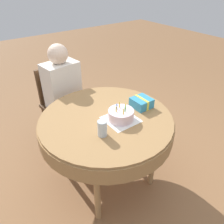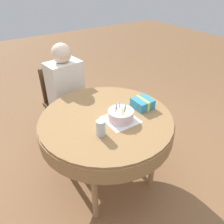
# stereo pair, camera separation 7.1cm
# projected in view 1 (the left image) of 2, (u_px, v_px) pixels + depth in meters

# --- Properties ---
(ground_plane) EXTENTS (12.00, 12.00, 0.00)m
(ground_plane) POSITION_uv_depth(u_px,v_px,m) (107.00, 177.00, 2.24)
(ground_plane) COLOR #8C603D
(dining_table) EXTENTS (1.14, 1.14, 0.75)m
(dining_table) POSITION_uv_depth(u_px,v_px,m) (106.00, 126.00, 1.88)
(dining_table) COLOR #9E7547
(dining_table) RESTS_ON ground_plane
(chair) EXTENTS (0.48, 0.48, 0.89)m
(chair) POSITION_uv_depth(u_px,v_px,m) (61.00, 101.00, 2.55)
(chair) COLOR #4C331E
(chair) RESTS_ON ground_plane
(person) EXTENTS (0.39, 0.37, 1.18)m
(person) POSITION_uv_depth(u_px,v_px,m) (63.00, 87.00, 2.37)
(person) COLOR beige
(person) RESTS_ON ground_plane
(napkin) EXTENTS (0.26, 0.26, 0.00)m
(napkin) POSITION_uv_depth(u_px,v_px,m) (121.00, 119.00, 1.80)
(napkin) COLOR white
(napkin) RESTS_ON dining_table
(birthday_cake) EXTENTS (0.21, 0.21, 0.14)m
(birthday_cake) POSITION_uv_depth(u_px,v_px,m) (121.00, 115.00, 1.78)
(birthday_cake) COLOR silver
(birthday_cake) RESTS_ON dining_table
(drinking_glass) EXTENTS (0.07, 0.07, 0.13)m
(drinking_glass) POSITION_uv_depth(u_px,v_px,m) (102.00, 128.00, 1.60)
(drinking_glass) COLOR silver
(drinking_glass) RESTS_ON dining_table
(gift_box) EXTENTS (0.16, 0.17, 0.09)m
(gift_box) POSITION_uv_depth(u_px,v_px,m) (141.00, 103.00, 1.95)
(gift_box) COLOR teal
(gift_box) RESTS_ON dining_table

